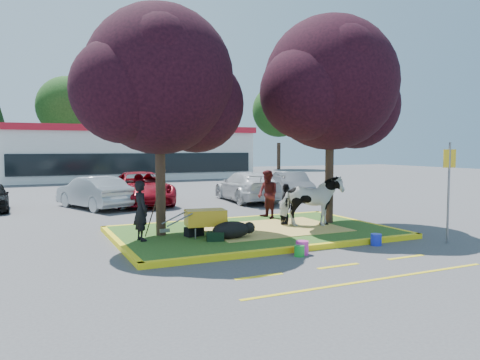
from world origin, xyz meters
name	(u,v)px	position (x,y,z in m)	size (l,w,h in m)	color
ground	(254,235)	(0.00, 0.00, 0.00)	(90.00, 90.00, 0.00)	#424244
median_island	(254,232)	(0.00, 0.00, 0.07)	(8.00, 5.00, 0.15)	#234A17
curb_near	(300,249)	(0.00, -2.58, 0.07)	(8.30, 0.16, 0.15)	yellow
curb_far	(221,220)	(0.00, 2.58, 0.07)	(8.30, 0.16, 0.15)	yellow
curb_left	(119,244)	(-4.08, 0.00, 0.07)	(0.16, 5.30, 0.15)	yellow
curb_right	(361,223)	(4.08, 0.00, 0.07)	(0.16, 5.30, 0.15)	yellow
straw_bedding	(271,228)	(0.60, 0.00, 0.15)	(4.20, 3.00, 0.01)	#DAC359
tree_purple_left	(160,87)	(-2.78, 0.38, 4.36)	(5.06, 4.20, 6.51)	black
tree_purple_right	(331,89)	(2.92, 0.18, 4.56)	(5.30, 4.40, 6.82)	black
fire_lane_stripe_a	(259,276)	(-2.00, -4.20, 0.00)	(1.10, 0.12, 0.01)	yellow
fire_lane_stripe_b	(338,266)	(0.00, -4.20, 0.00)	(1.10, 0.12, 0.01)	yellow
fire_lane_stripe_c	(406,257)	(2.00, -4.20, 0.00)	(1.10, 0.12, 0.01)	yellow
fire_lane_long	(375,280)	(0.00, -5.40, 0.00)	(6.00, 0.10, 0.01)	yellow
retail_building	(129,152)	(2.00, 27.98, 2.25)	(20.40, 8.40, 4.40)	silver
treeline	(101,98)	(1.23, 37.61, 7.73)	(46.58, 7.80, 14.63)	black
cow	(311,201)	(1.89, -0.24, 0.97)	(0.88, 1.93, 1.63)	white
calf	(231,230)	(-1.20, -0.96, 0.39)	(1.10, 0.62, 0.48)	black
handler	(141,211)	(-3.50, -0.18, 0.96)	(0.59, 0.39, 1.62)	black
visitor_a	(268,194)	(1.50, 1.90, 1.00)	(0.83, 0.65, 1.71)	#4E1618
visitor_b	(286,204)	(1.34, 0.39, 0.82)	(0.79, 0.33, 1.35)	black
wheelbarrow	(206,218)	(-1.70, -0.35, 0.67)	(2.01, 0.82, 0.76)	black
gear_bag_dark	(194,231)	(-2.00, -0.17, 0.28)	(0.51, 0.28, 0.26)	black
gear_bag_green	(215,236)	(-1.72, -1.07, 0.27)	(0.45, 0.28, 0.24)	black
sign_post	(449,180)	(4.30, -3.40, 1.75)	(0.39, 0.09, 2.80)	slate
bucket_green	(299,251)	(-0.29, -3.02, 0.13)	(0.25, 0.25, 0.27)	green
bucket_pink	(302,248)	(-0.11, -2.87, 0.17)	(0.32, 0.32, 0.34)	#E332AA
bucket_blue	(376,240)	(2.30, -2.80, 0.16)	(0.29, 0.29, 0.31)	#1B2DDB
car_silver	(93,192)	(-3.60, 8.44, 0.70)	(1.49, 4.26, 1.40)	#A7ABB0
car_red	(140,188)	(-1.37, 9.11, 0.76)	(2.51, 5.44, 1.51)	maroon
car_white	(247,186)	(3.65, 8.03, 0.74)	(2.06, 5.08, 1.47)	silver
car_grey	(292,185)	(6.35, 8.24, 0.69)	(1.45, 4.17, 1.37)	#595B60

